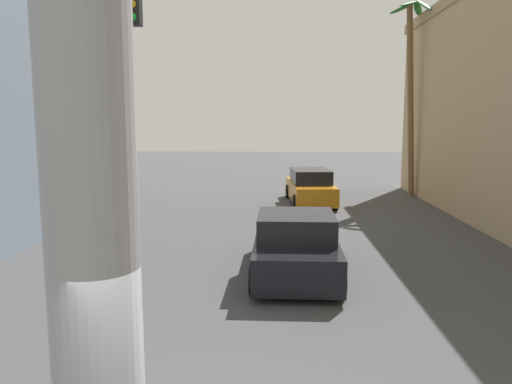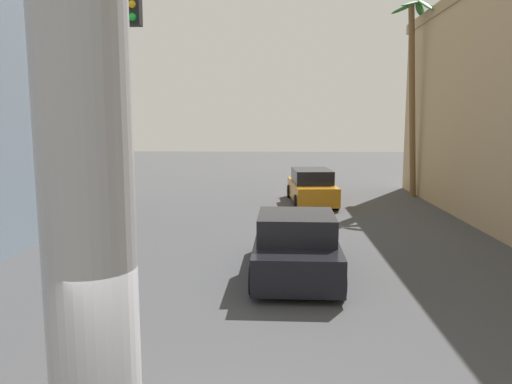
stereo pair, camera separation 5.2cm
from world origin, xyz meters
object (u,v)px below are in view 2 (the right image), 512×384
(car_lead, at_px, (296,246))
(palm_tree_far_left, at_px, (101,93))
(neon_sign_pole, at_px, (79,6))
(car_far, at_px, (312,187))
(palm_tree_far_right, at_px, (414,76))
(pedestrian_far_left, at_px, (89,197))

(car_lead, bearing_deg, palm_tree_far_left, 128.08)
(neon_sign_pole, bearing_deg, palm_tree_far_left, 109.09)
(car_lead, bearing_deg, car_far, 84.06)
(palm_tree_far_left, bearing_deg, car_far, -2.02)
(car_lead, distance_m, palm_tree_far_right, 15.13)
(car_lead, height_order, palm_tree_far_left, palm_tree_far_left)
(palm_tree_far_right, bearing_deg, palm_tree_far_left, -172.60)
(neon_sign_pole, bearing_deg, car_far, 80.19)
(car_far, bearing_deg, palm_tree_far_right, 24.30)
(car_far, distance_m, pedestrian_far_left, 9.70)
(palm_tree_far_right, distance_m, pedestrian_far_left, 15.92)
(palm_tree_far_right, bearing_deg, neon_sign_pole, -111.53)
(neon_sign_pole, height_order, car_far, neon_sign_pole)
(car_far, distance_m, palm_tree_far_left, 10.59)
(neon_sign_pole, bearing_deg, palm_tree_far_right, 68.47)
(pedestrian_far_left, bearing_deg, palm_tree_far_right, 27.10)
(car_far, xyz_separation_m, pedestrian_far_left, (-8.51, -4.65, 0.21))
(neon_sign_pole, height_order, car_lead, neon_sign_pole)
(neon_sign_pole, relative_size, palm_tree_far_left, 1.21)
(palm_tree_far_left, bearing_deg, car_lead, -51.92)
(palm_tree_far_right, height_order, pedestrian_far_left, palm_tree_far_right)
(car_far, height_order, pedestrian_far_left, pedestrian_far_left)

